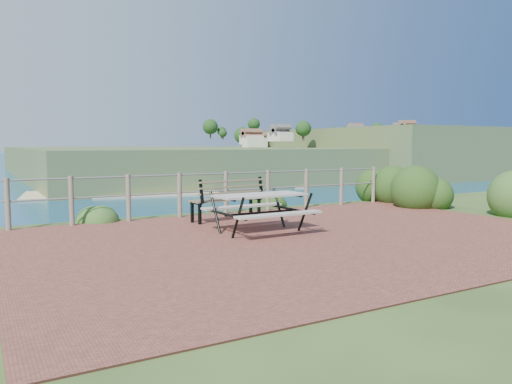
% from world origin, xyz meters
% --- Properties ---
extents(ground, '(10.00, 7.00, 0.12)m').
position_xyz_m(ground, '(0.00, 0.00, 0.00)').
color(ground, brown).
rests_on(ground, ground).
extents(safety_railing, '(9.40, 0.10, 1.00)m').
position_xyz_m(safety_railing, '(0.00, 3.35, 0.57)').
color(safety_railing, '#6B5B4C').
rests_on(safety_railing, ground).
extents(distant_bay, '(290.00, 232.36, 24.00)m').
position_xyz_m(distant_bay, '(173.07, 202.61, -1.52)').
color(distant_bay, '#475A2D').
rests_on(distant_bay, ground).
extents(picnic_table, '(1.71, 1.47, 0.72)m').
position_xyz_m(picnic_table, '(-0.55, 0.80, 0.46)').
color(picnic_table, '#A49D93').
rests_on(picnic_table, ground).
extents(park_bench, '(1.68, 0.62, 0.93)m').
position_xyz_m(park_bench, '(-0.42, 2.45, 0.61)').
color(park_bench, brown).
rests_on(park_bench, ground).
extents(shrub_right_front, '(1.32, 1.32, 1.88)m').
position_xyz_m(shrub_right_front, '(4.93, 2.04, 0.00)').
color(shrub_right_front, '#1A3A12').
rests_on(shrub_right_front, ground).
extents(shrub_right_edge, '(1.21, 1.21, 1.73)m').
position_xyz_m(shrub_right_edge, '(5.29, 3.54, 0.00)').
color(shrub_right_edge, '#1A3A12').
rests_on(shrub_right_edge, ground).
extents(shrub_lip_west, '(0.76, 0.76, 0.49)m').
position_xyz_m(shrub_lip_west, '(-2.78, 3.81, 0.00)').
color(shrub_lip_west, '#234C1C').
rests_on(shrub_lip_west, ground).
extents(shrub_lip_east, '(0.77, 0.77, 0.52)m').
position_xyz_m(shrub_lip_east, '(1.86, 4.30, 0.00)').
color(shrub_lip_east, '#1A3A12').
rests_on(shrub_lip_east, ground).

